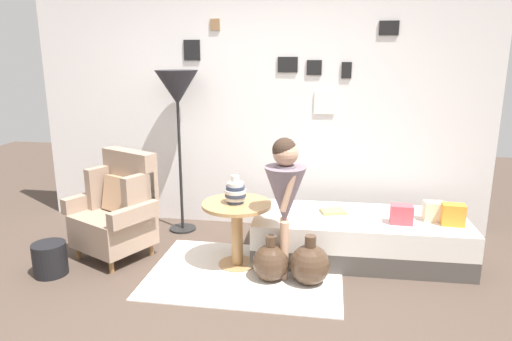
{
  "coord_description": "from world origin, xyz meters",
  "views": [
    {
      "loc": [
        0.77,
        -2.85,
        1.82
      ],
      "look_at": [
        0.15,
        0.95,
        0.85
      ],
      "focal_mm": 32.13,
      "sensor_mm": 36.0,
      "label": 1
    }
  ],
  "objects": [
    {
      "name": "ground_plane",
      "position": [
        0.0,
        0.0,
        0.0
      ],
      "size": [
        12.0,
        12.0,
        0.0
      ],
      "primitive_type": "plane",
      "color": "#4C3D33"
    },
    {
      "name": "gallery_wall",
      "position": [
        0.0,
        1.95,
        1.3
      ],
      "size": [
        4.8,
        0.12,
        2.6
      ],
      "color": "silver",
      "rests_on": "ground"
    },
    {
      "name": "rug",
      "position": [
        0.1,
        0.69,
        0.01
      ],
      "size": [
        1.63,
        1.18,
        0.01
      ],
      "primitive_type": "cube",
      "color": "silver",
      "rests_on": "ground"
    },
    {
      "name": "armchair",
      "position": [
        -1.12,
        0.89,
        0.44
      ],
      "size": [
        0.9,
        0.81,
        0.97
      ],
      "color": "olive",
      "rests_on": "ground"
    },
    {
      "name": "daybed",
      "position": [
        1.07,
        1.18,
        0.2
      ],
      "size": [
        1.92,
        0.84,
        0.4
      ],
      "color": "#4C4742",
      "rests_on": "ground"
    },
    {
      "name": "pillow_head",
      "position": [
        1.84,
        1.09,
        0.49
      ],
      "size": [
        0.2,
        0.13,
        0.19
      ],
      "primitive_type": "cube",
      "rotation": [
        0.0,
        0.0,
        -0.06
      ],
      "color": "orange",
      "rests_on": "daybed"
    },
    {
      "name": "pillow_mid",
      "position": [
        1.7,
        1.18,
        0.49
      ],
      "size": [
        0.17,
        0.13,
        0.17
      ],
      "primitive_type": "cube",
      "rotation": [
        0.0,
        0.0,
        0.05
      ],
      "color": "beige",
      "rests_on": "daybed"
    },
    {
      "name": "pillow_back",
      "position": [
        1.41,
        1.05,
        0.48
      ],
      "size": [
        0.19,
        0.13,
        0.17
      ],
      "primitive_type": "cube",
      "rotation": [
        0.0,
        0.0,
        -0.04
      ],
      "color": "#D64C56",
      "rests_on": "daybed"
    },
    {
      "name": "side_table",
      "position": [
        0.0,
        0.84,
        0.42
      ],
      "size": [
        0.61,
        0.61,
        0.58
      ],
      "color": "tan",
      "rests_on": "ground"
    },
    {
      "name": "vase_striped",
      "position": [
        -0.01,
        0.83,
        0.68
      ],
      "size": [
        0.18,
        0.18,
        0.24
      ],
      "color": "#2D384C",
      "rests_on": "side_table"
    },
    {
      "name": "floor_lamp",
      "position": [
        -0.75,
        1.59,
        1.46
      ],
      "size": [
        0.43,
        0.43,
        1.68
      ],
      "color": "black",
      "rests_on": "ground"
    },
    {
      "name": "person_child",
      "position": [
        0.43,
        0.69,
        0.77
      ],
      "size": [
        0.34,
        0.34,
        1.19
      ],
      "color": "tan",
      "rests_on": "ground"
    },
    {
      "name": "book_on_daybed",
      "position": [
        0.83,
        1.24,
        0.42
      ],
      "size": [
        0.26,
        0.21,
        0.03
      ],
      "primitive_type": "cube",
      "rotation": [
        0.0,
        0.0,
        0.28
      ],
      "color": "tan",
      "rests_on": "daybed"
    },
    {
      "name": "demijohn_near",
      "position": [
        0.33,
        0.62,
        0.16
      ],
      "size": [
        0.31,
        0.31,
        0.39
      ],
      "color": "#473323",
      "rests_on": "ground"
    },
    {
      "name": "demijohn_far",
      "position": [
        0.65,
        0.6,
        0.17
      ],
      "size": [
        0.33,
        0.33,
        0.42
      ],
      "color": "#473323",
      "rests_on": "ground"
    },
    {
      "name": "magazine_basket",
      "position": [
        -1.54,
        0.41,
        0.14
      ],
      "size": [
        0.28,
        0.28,
        0.28
      ],
      "primitive_type": "cylinder",
      "color": "black",
      "rests_on": "ground"
    }
  ]
}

